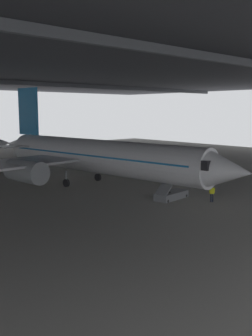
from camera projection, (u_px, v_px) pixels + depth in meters
name	position (u px, v px, depth m)	size (l,w,h in m)	color
ground_plane	(115.00, 189.00, 42.51)	(110.00, 110.00, 0.00)	gray
hangar_structure	(46.00, 67.00, 50.44)	(121.00, 99.00, 14.81)	#4C4F54
airplane_main	(95.00, 156.00, 43.58)	(35.81, 36.91, 11.53)	white
boarding_stairs	(172.00, 191.00, 37.70)	(4.34, 1.90, 4.67)	slate
crew_worker_by_stairs	(212.00, 193.00, 36.30)	(0.48, 0.38, 1.60)	#232838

